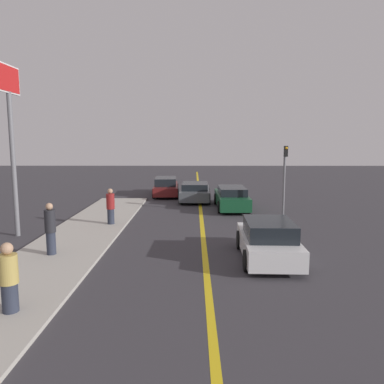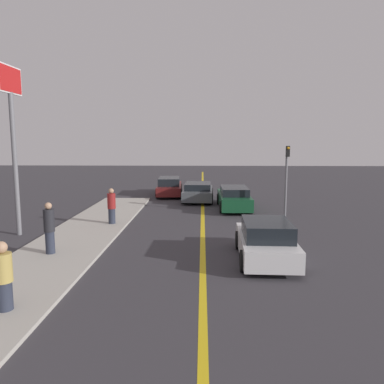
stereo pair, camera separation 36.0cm
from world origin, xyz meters
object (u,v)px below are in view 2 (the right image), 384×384
Objects in this scene: pedestrian_mid_group at (49,228)px; car_far_distant at (234,198)px; traffic_light at (286,174)px; pedestrian_far_standing at (112,206)px; car_parked_left_lot at (198,192)px; roadside_sign at (12,113)px; car_ahead_center at (266,241)px; car_oncoming_far at (169,187)px; pedestrian_near_curb at (3,277)px.

car_far_distant is at bearing 52.73° from pedestrian_mid_group.
car_far_distant is at bearing 134.79° from traffic_light.
pedestrian_far_standing is at bearing -143.64° from car_far_distant.
traffic_light reaches higher than pedestrian_mid_group.
traffic_light is at bearing -48.08° from car_parked_left_lot.
roadside_sign is at bearing 131.04° from pedestrian_mid_group.
car_ahead_center is 9.62m from car_far_distant.
car_far_distant is at bearing -54.51° from car_oncoming_far.
car_oncoming_far is 2.71× the size of pedestrian_mid_group.
roadside_sign is at bearing 114.10° from pedestrian_near_curb.
roadside_sign is (-5.40, -11.89, 4.47)m from car_oncoming_far.
car_oncoming_far is (-4.29, 5.43, -0.01)m from car_far_distant.
roadside_sign is (-9.69, -6.46, 4.47)m from car_far_distant.
pedestrian_far_standing is (-6.41, 5.00, 0.28)m from car_ahead_center.
car_ahead_center is 8.14m from pedestrian_far_standing.
car_oncoming_far is 2.99× the size of pedestrian_near_curb.
car_oncoming_far is 10.22m from pedestrian_far_standing.
car_oncoming_far is at bearing 132.31° from car_parked_left_lot.
car_oncoming_far is at bearing 127.75° from car_far_distant.
traffic_light is at bearing 51.65° from pedestrian_near_curb.
car_ahead_center is at bearing -77.53° from car_parked_left_lot.
pedestrian_mid_group is 0.48× the size of traffic_light.
pedestrian_mid_group is at bearing -101.90° from pedestrian_far_standing.
roadside_sign is at bearing -117.27° from car_oncoming_far.
car_ahead_center is 0.89× the size of car_parked_left_lot.
car_ahead_center is at bearing -88.95° from car_far_distant.
traffic_light is 0.53× the size of roadside_sign.
car_oncoming_far is 10.56m from traffic_light.
car_ahead_center is 7.43m from pedestrian_mid_group.
car_ahead_center reaches higher than car_far_distant.
car_parked_left_lot is 2.67× the size of pedestrian_far_standing.
pedestrian_near_curb is at bearing -146.50° from car_ahead_center.
pedestrian_mid_group is 1.07× the size of pedestrian_far_standing.
pedestrian_far_standing is at bearing 88.19° from pedestrian_near_curb.
pedestrian_near_curb reaches higher than car_far_distant.
pedestrian_far_standing is (-3.99, -7.57, 0.33)m from car_parked_left_lot.
roadside_sign is (-2.55, 2.93, 4.11)m from pedestrian_mid_group.
roadside_sign reaches higher than car_far_distant.
pedestrian_mid_group reaches higher than car_ahead_center.
car_ahead_center is 0.57× the size of roadside_sign.
car_parked_left_lot is at bearing 75.65° from pedestrian_near_curb.
pedestrian_far_standing is (1.01, 4.77, -0.06)m from pedestrian_mid_group.
pedestrian_near_curb is at bearing -115.63° from car_far_distant.
pedestrian_near_curb is at bearing -80.69° from pedestrian_mid_group.
car_parked_left_lot is 2.75× the size of pedestrian_near_curb.
pedestrian_mid_group reaches higher than car_parked_left_lot.
pedestrian_near_curb reaches higher than car_ahead_center.
car_far_distant is at bearing -52.33° from car_parked_left_lot.
car_ahead_center is at bearing -37.93° from pedestrian_far_standing.
car_parked_left_lot is at bearing 51.31° from roadside_sign.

